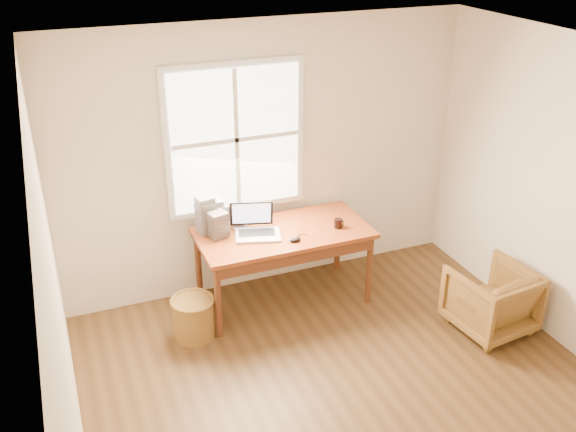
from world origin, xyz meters
The scene contains 11 objects.
room_shell centered at (-0.02, 0.16, 1.32)m, with size 4.04×4.54×2.64m.
desk centered at (0.00, 1.80, 0.73)m, with size 1.60×0.80×0.04m, color brown.
armchair centered at (1.55, 0.68, 0.30)m, with size 0.65×0.67×0.61m, color brown.
wicker_stool centered at (-0.95, 1.55, 0.18)m, with size 0.37×0.37×0.37m, color brown.
laptop centered at (-0.25, 1.78, 0.91)m, with size 0.44×0.46×0.33m, color silver, non-canonical shape.
mouse centered at (0.02, 1.57, 0.77)m, with size 0.10×0.06×0.03m, color black.
coffee_mug centered at (0.50, 1.67, 0.79)m, with size 0.08×0.08×0.09m, color black.
cd_stack_a centered at (-0.56, 2.10, 0.89)m, with size 0.14×0.12×0.28m, color #ACB1B7.
cd_stack_b centered at (-0.58, 1.91, 0.87)m, with size 0.16×0.14×0.24m, color #28282D.
cd_stack_c centered at (-0.66, 2.05, 0.93)m, with size 0.16×0.14×0.35m, color #A1A1AE.
cd_stack_d centered at (-0.33, 2.07, 0.83)m, with size 0.13×0.11×0.16m, color silver.
Camera 1 is at (-1.91, -3.11, 3.47)m, focal length 40.00 mm.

